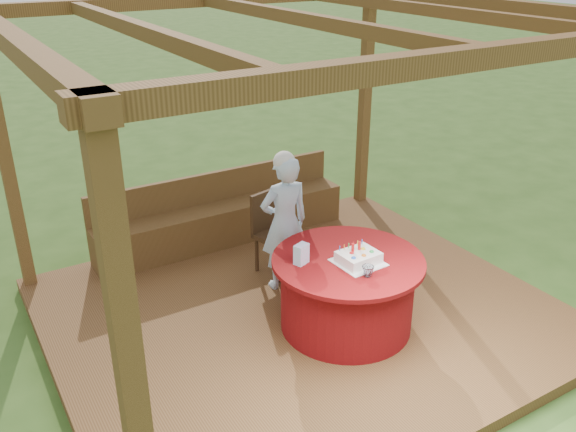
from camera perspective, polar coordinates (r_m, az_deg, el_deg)
The scene contains 10 objects.
ground at distance 5.97m, azimuth 1.26°, elevation -9.64°, with size 60.00×60.00×0.00m, color #2F511B.
deck at distance 5.93m, azimuth 1.27°, elevation -9.16°, with size 4.50×4.00×0.12m, color brown.
pergola at distance 5.03m, azimuth 1.52°, elevation 13.71°, with size 4.50×4.00×2.72m.
bench at distance 7.10m, azimuth -6.14°, elevation -0.32°, with size 3.00×0.42×0.80m.
table at distance 5.51m, azimuth 5.51°, elevation -7.10°, with size 1.34×1.34×0.69m.
chair at distance 6.36m, azimuth -1.36°, elevation -1.16°, with size 0.50×0.50×0.86m.
elderly_woman at distance 5.95m, azimuth -0.33°, elevation -0.47°, with size 0.53×0.37×1.43m.
birthday_cake at distance 5.27m, azimuth 6.62°, elevation -3.87°, with size 0.40×0.40×0.18m.
gift_bag at distance 5.21m, azimuth 1.25°, elevation -3.58°, with size 0.13×0.08×0.18m, color #E997CE.
drinking_glass at distance 5.08m, azimuth 7.48°, elevation -5.14°, with size 0.10×0.10×0.09m, color white.
Camera 1 is at (-2.67, -4.16, 3.35)m, focal length 38.00 mm.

